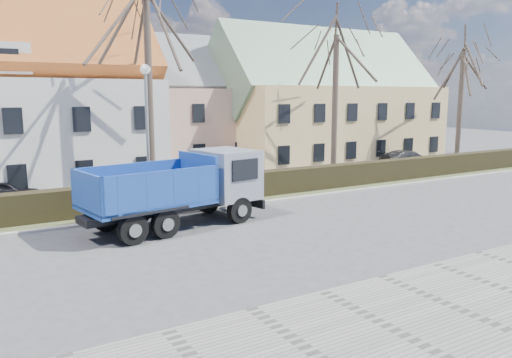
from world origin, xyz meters
TOP-DOWN VIEW (x-y plane):
  - ground at (0.00, 0.00)m, footprint 120.00×120.00m
  - sidewalk_near at (0.00, -8.50)m, footprint 80.00×5.00m
  - curb_far at (0.00, 4.60)m, footprint 80.00×0.30m
  - grass_strip at (0.00, 6.20)m, footprint 80.00×3.00m
  - hedge at (0.00, 6.00)m, footprint 60.00×0.90m
  - building_pink at (4.00, 20.00)m, footprint 10.80×8.80m
  - building_yellow at (16.00, 17.00)m, footprint 18.80×10.80m
  - tree_1 at (-2.00, 8.50)m, footprint 9.20×9.20m
  - tree_2 at (10.00, 8.50)m, footprint 8.00×8.00m
  - tree_3 at (22.00, 8.50)m, footprint 7.60×7.60m
  - dump_truck at (-3.30, 2.56)m, footprint 8.13×4.12m
  - streetlight at (-2.66, 7.00)m, footprint 0.54×0.54m
  - cart_frame at (-3.37, 4.69)m, footprint 0.74×0.58m
  - parked_car_a at (-8.83, 11.25)m, footprint 3.65×1.81m
  - parked_car_b at (18.12, 9.78)m, footprint 4.75×2.40m

SIDE VIEW (x-z plane):
  - ground at x=0.00m, z-range 0.00..0.00m
  - sidewalk_near at x=0.00m, z-range 0.00..0.08m
  - grass_strip at x=0.00m, z-range 0.00..0.10m
  - curb_far at x=0.00m, z-range 0.00..0.12m
  - cart_frame at x=-3.37m, z-range 0.00..0.59m
  - parked_car_a at x=-8.83m, z-range 0.00..1.20m
  - hedge at x=0.00m, z-range 0.00..1.30m
  - parked_car_b at x=18.12m, z-range 0.00..1.32m
  - dump_truck at x=-3.30m, z-range 0.00..3.11m
  - streetlight at x=-2.66m, z-range 0.00..6.86m
  - building_pink at x=4.00m, z-range 0.00..8.00m
  - building_yellow at x=16.00m, z-range 0.00..8.50m
  - tree_3 at x=22.00m, z-range 0.00..10.45m
  - tree_2 at x=10.00m, z-range 0.00..11.00m
  - tree_1 at x=-2.00m, z-range 0.00..12.65m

